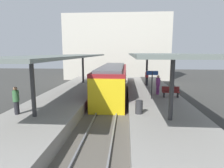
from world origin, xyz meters
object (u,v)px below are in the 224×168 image
object	(u,v)px
platform_bench	(171,92)
passenger_mid_platform	(158,85)
litter_bin	(139,107)
passenger_far_end	(16,100)
commuter_train	(112,81)
passenger_near_bench	(147,78)
platform_sign	(152,78)

from	to	relation	value
platform_bench	passenger_mid_platform	xyz separation A→B (m)	(-0.89, 0.99, 0.41)
litter_bin	passenger_far_end	size ratio (longest dim) A/B	0.48
platform_bench	passenger_far_end	world-z (taller)	passenger_far_end
passenger_mid_platform	litter_bin	bearing A→B (deg)	-109.61
commuter_train	litter_bin	bearing A→B (deg)	-75.00
passenger_near_bench	platform_bench	bearing A→B (deg)	-76.16
passenger_mid_platform	passenger_far_end	bearing A→B (deg)	-145.89
platform_bench	platform_sign	size ratio (longest dim) A/B	0.63
commuter_train	passenger_mid_platform	size ratio (longest dim) A/B	7.29
platform_sign	passenger_near_bench	world-z (taller)	platform_sign
passenger_far_end	passenger_mid_platform	bearing A→B (deg)	34.11
platform_bench	passenger_near_bench	xyz separation A→B (m)	(-1.38, 5.58, 0.41)
platform_bench	passenger_near_bench	distance (m)	5.76
litter_bin	passenger_far_end	world-z (taller)	passenger_far_end
litter_bin	passenger_far_end	bearing A→B (deg)	-174.81
platform_sign	litter_bin	distance (m)	4.21
commuter_train	passenger_far_end	world-z (taller)	commuter_train
commuter_train	litter_bin	size ratio (longest dim) A/B	15.31
platform_bench	passenger_far_end	size ratio (longest dim) A/B	0.85
passenger_near_bench	passenger_far_end	size ratio (longest dim) A/B	1.02
commuter_train	passenger_near_bench	xyz separation A→B (m)	(3.67, 2.04, 0.15)
commuter_train	passenger_far_end	size ratio (longest dim) A/B	7.42
platform_sign	litter_bin	size ratio (longest dim) A/B	2.76
passenger_mid_platform	passenger_far_end	size ratio (longest dim) A/B	1.02
platform_sign	passenger_near_bench	xyz separation A→B (m)	(0.26, 6.31, -0.75)
passenger_near_bench	passenger_far_end	bearing A→B (deg)	-128.78
platform_bench	platform_sign	distance (m)	2.14
commuter_train	passenger_mid_platform	distance (m)	4.88
platform_bench	litter_bin	world-z (taller)	platform_bench
platform_sign	platform_bench	bearing A→B (deg)	24.04
commuter_train	litter_bin	world-z (taller)	commuter_train
passenger_near_bench	litter_bin	bearing A→B (deg)	-98.36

